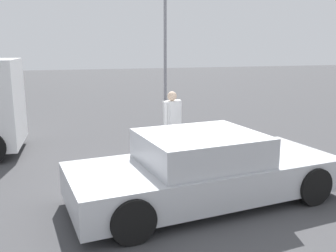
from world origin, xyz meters
TOP-DOWN VIEW (x-y plane):
  - ground_plane at (0.00, 0.00)m, footprint 80.00×80.00m
  - sedan_foreground at (0.02, -0.27)m, footprint 4.70×2.26m
  - pedestrian at (0.33, 2.27)m, footprint 0.50×0.41m

SIDE VIEW (x-z plane):
  - ground_plane at x=0.00m, z-range 0.00..0.00m
  - sedan_foreground at x=0.02m, z-range -0.04..1.15m
  - pedestrian at x=0.33m, z-range 0.15..1.73m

